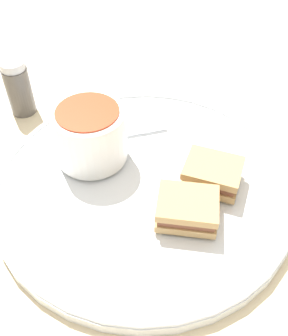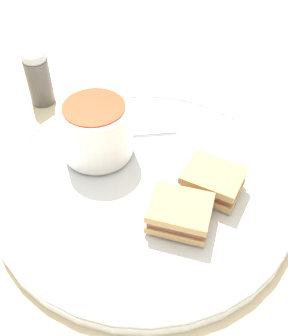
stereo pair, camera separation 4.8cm
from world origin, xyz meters
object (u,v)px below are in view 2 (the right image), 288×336
at_px(sandwich_half_far, 213,181).
at_px(salt_shaker, 39,79).
at_px(soup_bowl, 96,129).
at_px(spoon, 117,132).
at_px(sandwich_half_near, 180,213).

bearing_deg(sandwich_half_far, salt_shaker, 138.20).
xyz_separation_m(soup_bowl, sandwich_half_far, (0.14, -0.07, -0.02)).
bearing_deg(salt_shaker, spoon, -41.62).
distance_m(sandwich_half_near, salt_shaker, 0.33).
height_order(spoon, sandwich_half_near, sandwich_half_near).
distance_m(soup_bowl, salt_shaker, 0.17).
bearing_deg(sandwich_half_near, salt_shaker, 126.77).
bearing_deg(salt_shaker, sandwich_half_near, -53.23).
height_order(sandwich_half_near, sandwich_half_far, same).
bearing_deg(sandwich_half_far, spoon, 138.01).
bearing_deg(spoon, soup_bowl, 47.81).
bearing_deg(spoon, salt_shaker, -46.44).
relative_size(sandwich_half_near, salt_shaker, 0.94).
xyz_separation_m(spoon, salt_shaker, (-0.12, 0.11, 0.02)).
height_order(soup_bowl, sandwich_half_far, soup_bowl).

